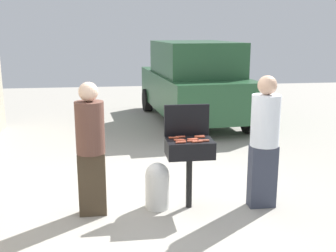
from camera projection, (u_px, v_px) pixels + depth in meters
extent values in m
plane|color=#9E998E|center=(168.00, 203.00, 5.65)|extent=(24.00, 24.00, 0.00)
cylinder|color=black|center=(189.00, 182.00, 5.45)|extent=(0.08, 0.08, 0.71)
cube|color=black|center=(189.00, 148.00, 5.34)|extent=(0.60, 0.44, 0.22)
cube|color=black|center=(187.00, 120.00, 5.48)|extent=(0.60, 0.05, 0.42)
cylinder|color=#AD4228|center=(200.00, 137.00, 5.40)|extent=(0.13, 0.04, 0.03)
cylinder|color=#B74C33|center=(197.00, 142.00, 5.18)|extent=(0.13, 0.04, 0.03)
cylinder|color=#AD4228|center=(181.00, 141.00, 5.22)|extent=(0.13, 0.04, 0.03)
cylinder|color=#AD4228|center=(193.00, 140.00, 5.27)|extent=(0.13, 0.03, 0.03)
cylinder|color=#C6593D|center=(192.00, 139.00, 5.30)|extent=(0.13, 0.03, 0.03)
cylinder|color=#B74C33|center=(180.00, 137.00, 5.41)|extent=(0.13, 0.04, 0.03)
cylinder|color=#C6593D|center=(179.00, 140.00, 5.26)|extent=(0.13, 0.04, 0.03)
cylinder|color=#C6593D|center=(199.00, 136.00, 5.44)|extent=(0.13, 0.04, 0.03)
cylinder|color=#AD4228|center=(174.00, 138.00, 5.36)|extent=(0.13, 0.04, 0.03)
cylinder|color=#B74C33|center=(192.00, 141.00, 5.21)|extent=(0.13, 0.03, 0.03)
cylinder|color=#B74C33|center=(181.00, 142.00, 5.15)|extent=(0.13, 0.04, 0.03)
cylinder|color=#C6593D|center=(204.00, 141.00, 5.23)|extent=(0.13, 0.04, 0.03)
cylinder|color=silver|center=(157.00, 191.00, 5.46)|extent=(0.32, 0.32, 0.46)
sphere|color=silver|center=(157.00, 175.00, 5.41)|extent=(0.31, 0.31, 0.31)
cube|color=#3F3323|center=(92.00, 184.00, 5.23)|extent=(0.34, 0.19, 0.82)
cylinder|color=brown|center=(90.00, 128.00, 5.07)|extent=(0.36, 0.36, 0.65)
sphere|color=beige|center=(88.00, 92.00, 4.97)|extent=(0.24, 0.24, 0.24)
cube|color=#333847|center=(262.00, 176.00, 5.47)|extent=(0.35, 0.19, 0.84)
cylinder|color=silver|center=(265.00, 121.00, 5.30)|extent=(0.37, 0.37, 0.67)
sphere|color=tan|center=(267.00, 85.00, 5.19)|extent=(0.25, 0.25, 0.25)
cube|color=#234C2D|center=(192.00, 91.00, 10.58)|extent=(2.27, 4.55, 0.90)
cube|color=#234C2D|center=(195.00, 58.00, 10.19)|extent=(1.98, 2.74, 0.80)
cylinder|color=black|center=(249.00, 119.00, 9.41)|extent=(0.27, 0.66, 0.64)
cylinder|color=black|center=(172.00, 123.00, 9.02)|extent=(0.27, 0.66, 0.64)
cylinder|color=black|center=(207.00, 98.00, 12.34)|extent=(0.27, 0.66, 0.64)
cylinder|color=black|center=(147.00, 100.00, 11.95)|extent=(0.27, 0.66, 0.64)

